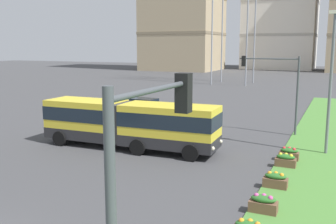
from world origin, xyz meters
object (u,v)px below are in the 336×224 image
Objects in this scene: flower_planter_3 at (275,180)px; apartment_tower_westcentre at (282,4)px; car_black_sedan at (145,107)px; flower_planter_5 at (289,154)px; articulated_bus at (129,123)px; traffic_light_far_right at (277,80)px; traffic_light_near_right at (143,196)px; flower_planter_2 at (263,203)px; flower_planter_4 at (286,160)px; streetlight_median at (331,77)px.

flower_planter_3 is 0.03× the size of apartment_tower_westcentre.
car_black_sedan is 87.82m from apartment_tower_westcentre.
car_black_sedan is 4.18× the size of flower_planter_5.
apartment_tower_westcentre is at bearing 92.96° from articulated_bus.
flower_planter_5 is 0.19× the size of traffic_light_far_right.
traffic_light_near_right is 115.19m from apartment_tower_westcentre.
flower_planter_2 is 6.47m from flower_planter_4.
articulated_bus is 2.04× the size of traffic_light_far_right.
traffic_light_far_right reaches higher than articulated_bus.
flower_planter_2 is at bearing -100.54° from streetlight_median.
articulated_bus is at bearing -67.13° from car_black_sedan.
apartment_tower_westcentre is at bearing 98.39° from flower_planter_3.
traffic_light_near_right is at bearing -91.45° from flower_planter_4.
flower_planter_2 is (14.73, -18.08, -0.33)m from car_black_sedan.
car_black_sedan is at bearing 145.32° from flower_planter_5.
car_black_sedan is 18.83m from streetlight_median.
traffic_light_far_right reaches higher than car_black_sedan.
traffic_light_near_right is at bearing -62.37° from car_black_sedan.
apartment_tower_westcentre reaches higher than flower_planter_5.
traffic_light_near_right reaches higher than flower_planter_4.
car_black_sedan is 0.53× the size of streetlight_median.
apartment_tower_westcentre is (-13.02, 89.30, 14.71)m from traffic_light_far_right.
flower_planter_2 is at bearing -33.48° from articulated_bus.
streetlight_median is at bearing -50.01° from traffic_light_far_right.
flower_planter_4 is at bearing -38.24° from car_black_sedan.
streetlight_median reaches higher than traffic_light_far_right.
flower_planter_2 and flower_planter_5 have the same top height.
car_black_sedan reaches higher than flower_planter_3.
flower_planter_4 is at bearing 90.00° from flower_planter_2.
flower_planter_4 and flower_planter_5 have the same top height.
traffic_light_far_right reaches higher than flower_planter_4.
car_black_sedan is 0.79× the size of traffic_light_far_right.
traffic_light_near_right is at bearing -96.72° from streetlight_median.
car_black_sedan is 4.18× the size of flower_planter_2.
flower_planter_4 is 1.00× the size of flower_planter_5.
flower_planter_5 is at bearing 7.89° from articulated_bus.
flower_planter_3 and flower_planter_4 have the same top height.
flower_planter_2 is at bearing -90.00° from flower_planter_5.
traffic_light_near_right is (-0.40, -12.29, 3.68)m from flower_planter_3.
flower_planter_3 is at bearing -81.61° from apartment_tower_westcentre.
flower_planter_3 is 12.84m from traffic_light_near_right.
flower_planter_3 is at bearing 90.00° from flower_planter_2.
flower_planter_5 is at bearing -34.68° from car_black_sedan.
car_black_sedan is 23.32m from flower_planter_2.
traffic_light_far_right is 0.16× the size of apartment_tower_westcentre.
streetlight_median is (3.78, -4.51, 0.69)m from traffic_light_far_right.
articulated_bus is at bearing 179.72° from flower_planter_4.
flower_planter_2 is at bearing -90.00° from flower_planter_4.
flower_planter_3 is (0.00, 2.99, 0.00)m from flower_planter_2.
traffic_light_near_right is 0.16× the size of apartment_tower_westcentre.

